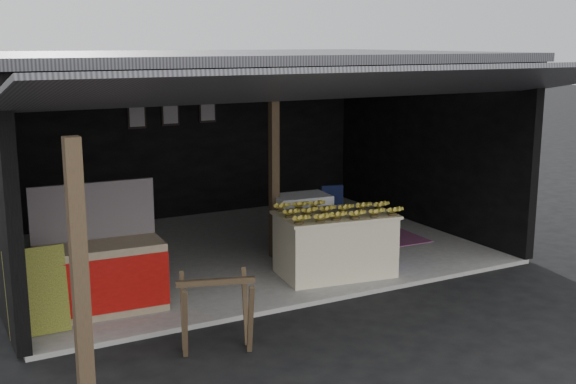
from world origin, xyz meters
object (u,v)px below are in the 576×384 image
white_crate (301,225)px  neighbor_stall (100,274)px  sawhorse (216,306)px  banana_table (335,244)px  plastic_chair (334,206)px  water_barrel (383,245)px

white_crate → neighbor_stall: (-3.20, -0.91, 0.00)m
neighbor_stall → sawhorse: bearing=-60.4°
banana_table → sawhorse: 2.76m
sawhorse → plastic_chair: bearing=60.7°
sawhorse → water_barrel: sawhorse is taller
neighbor_stall → sawhorse: (0.79, -1.58, -0.01)m
sawhorse → banana_table: bearing=49.1°
sawhorse → plastic_chair: size_ratio=1.11×
water_barrel → plastic_chair: bearing=82.0°
sawhorse → water_barrel: (3.21, 1.53, -0.17)m
neighbor_stall → plastic_chair: neighbor_stall is taller
white_crate → plastic_chair: bearing=41.6°
white_crate → neighbor_stall: 3.33m
banana_table → water_barrel: banana_table is taller
plastic_chair → white_crate: bearing=-131.3°
sawhorse → plastic_chair: 4.75m
banana_table → white_crate: bearing=94.6°
banana_table → plastic_chair: bearing=66.6°
water_barrel → sawhorse: bearing=-154.5°
sawhorse → plastic_chair: (3.45, 3.26, 0.02)m
white_crate → sawhorse: 3.47m
white_crate → neighbor_stall: neighbor_stall is taller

